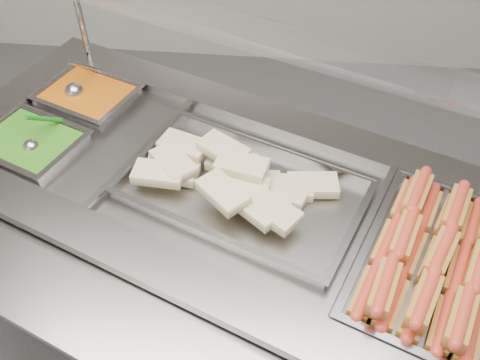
# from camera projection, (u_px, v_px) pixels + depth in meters

# --- Properties ---
(steam_counter) EXTENTS (2.13, 1.54, 0.93)m
(steam_counter) POSITION_uv_depth(u_px,v_px,m) (228.00, 268.00, 1.98)
(steam_counter) COLOR slate
(steam_counter) RESTS_ON ground
(tray_rail) EXTENTS (1.82, 1.04, 0.05)m
(tray_rail) POSITION_uv_depth(u_px,v_px,m) (124.00, 324.00, 1.36)
(tray_rail) COLOR gray
(tray_rail) RESTS_ON steam_counter
(sneeze_guard) EXTENTS (1.69, 0.93, 0.46)m
(sneeze_guard) POSITION_uv_depth(u_px,v_px,m) (261.00, 37.00, 1.52)
(sneeze_guard) COLOR silver
(sneeze_guard) RESTS_ON steam_counter
(pan_hotdogs) EXTENTS (0.54, 0.66, 0.10)m
(pan_hotdogs) POSITION_uv_depth(u_px,v_px,m) (431.00, 270.00, 1.47)
(pan_hotdogs) COLOR gray
(pan_hotdogs) RESTS_ON steam_counter
(pan_wraps) EXTENTS (0.81, 0.65, 0.07)m
(pan_wraps) POSITION_uv_depth(u_px,v_px,m) (243.00, 193.00, 1.65)
(pan_wraps) COLOR gray
(pan_wraps) RESTS_ON steam_counter
(pan_beans) EXTENTS (0.38, 0.35, 0.10)m
(pan_beans) POSITION_uv_depth(u_px,v_px,m) (89.00, 102.00, 2.00)
(pan_beans) COLOR gray
(pan_beans) RESTS_ON steam_counter
(pan_peas) EXTENTS (0.38, 0.35, 0.10)m
(pan_peas) POSITION_uv_depth(u_px,v_px,m) (32.00, 150.00, 1.81)
(pan_peas) COLOR gray
(pan_peas) RESTS_ON steam_counter
(hotdogs_in_buns) EXTENTS (0.45, 0.60, 0.12)m
(hotdogs_in_buns) POSITION_uv_depth(u_px,v_px,m) (431.00, 259.00, 1.43)
(hotdogs_in_buns) COLOR #91591E
(hotdogs_in_buns) RESTS_ON pan_hotdogs
(tortilla_wraps) EXTENTS (0.64, 0.41, 0.10)m
(tortilla_wraps) POSITION_uv_depth(u_px,v_px,m) (232.00, 178.00, 1.63)
(tortilla_wraps) COLOR beige
(tortilla_wraps) RESTS_ON pan_wraps
(ladle) EXTENTS (0.10, 0.19, 0.16)m
(ladle) POSITION_uv_depth(u_px,v_px,m) (75.00, 90.00, 1.96)
(ladle) COLOR #B3B3B8
(ladle) RESTS_ON pan_beans
(serving_spoon) EXTENTS (0.09, 0.17, 0.15)m
(serving_spoon) POSITION_uv_depth(u_px,v_px,m) (34.00, 142.00, 1.76)
(serving_spoon) COLOR #B3B3B8
(serving_spoon) RESTS_ON pan_peas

